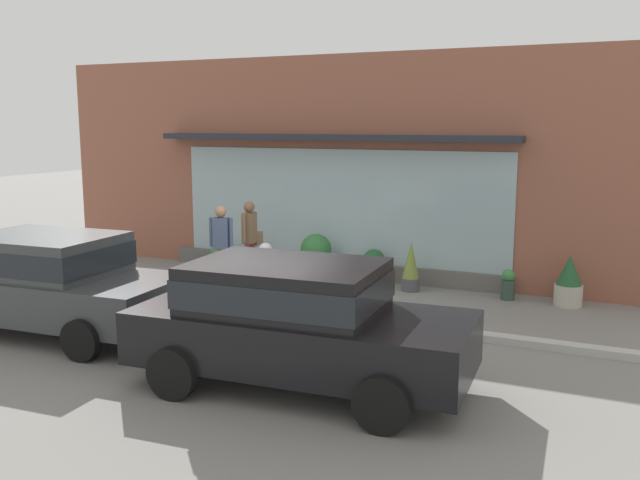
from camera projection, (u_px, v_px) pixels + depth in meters
The scene contains 14 objects.
ground_plane at pixel (262, 308), 12.55m from camera, with size 60.00×60.00×0.00m, color gray.
curb_strip at pixel (257, 308), 12.36m from camera, with size 14.00×0.24×0.12m, color #B2B2AD.
storefront at pixel (334, 170), 15.00m from camera, with size 14.00×0.81×4.73m.
fire_hydrant at pixel (265, 268), 13.59m from camera, with size 0.44×0.41×1.00m.
pedestrian_with_handbag at pixel (250, 236), 14.42m from camera, with size 0.23×0.64×1.71m.
pedestrian_passerby at pixel (221, 241), 13.88m from camera, with size 0.47×0.28×1.68m.
parked_car_dark_gray at pixel (50, 278), 10.98m from camera, with size 4.19×2.25×1.57m.
parked_car_black at pixel (295, 317), 8.69m from camera, with size 4.35×2.23×1.60m.
potted_plant_near_hydrant at pixel (411, 267), 13.77m from camera, with size 0.37×0.37×1.01m.
potted_plant_corner_tall at pixel (217, 257), 15.91m from camera, with size 0.28×0.28×0.51m.
potted_plant_doorstep at pixel (569, 282), 12.67m from camera, with size 0.51×0.51×0.94m.
potted_plant_window_left at pixel (316, 254), 14.68m from camera, with size 0.65×0.65×1.00m.
potted_plant_by_entrance at pixel (374, 266), 14.41m from camera, with size 0.46×0.46×0.73m.
potted_plant_trailing_edge at pixel (508, 284), 13.11m from camera, with size 0.26×0.26×0.59m.
Camera 1 is at (6.07, -10.59, 3.32)m, focal length 38.94 mm.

